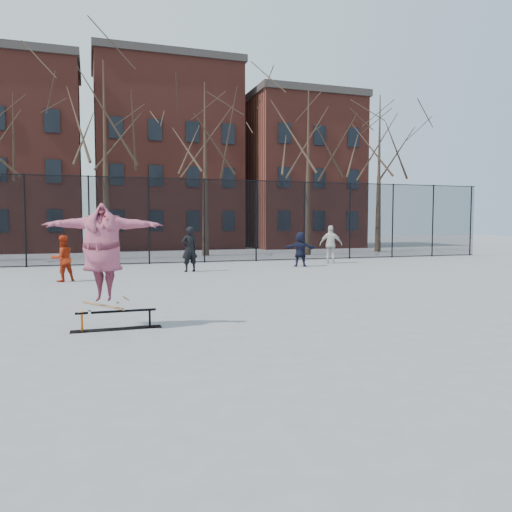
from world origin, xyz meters
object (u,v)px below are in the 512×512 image
object	(u,v)px
bystander_navy	(300,249)
bystander_red	(62,258)
skateboard	(104,308)
bystander_white	(331,244)
bystander_black	(189,249)
skater	(103,257)
skate_rail	(117,322)

from	to	relation	value
bystander_navy	bystander_red	bearing A→B (deg)	37.68
skateboard	bystander_white	bearing A→B (deg)	48.08
skateboard	bystander_black	size ratio (longest dim) A/B	0.45
skater	bystander_red	world-z (taller)	skater
skate_rail	skateboard	bearing A→B (deg)	180.00
skate_rail	skater	distance (m)	1.21
bystander_black	bystander_red	xyz separation A→B (m)	(-4.55, -1.86, -0.12)
skate_rail	bystander_black	bearing A→B (deg)	71.89
skate_rail	skateboard	xyz separation A→B (m)	(-0.22, 0.00, 0.26)
bystander_red	bystander_navy	size ratio (longest dim) A/B	1.00
skater	bystander_black	distance (m)	10.54
skater	skate_rail	bearing A→B (deg)	14.29
bystander_red	bystander_white	bearing A→B (deg)	171.64
bystander_black	bystander_navy	world-z (taller)	bystander_black
skater	bystander_red	bearing A→B (deg)	111.94
bystander_red	skate_rail	bearing A→B (deg)	73.38
bystander_red	bystander_navy	bearing A→B (deg)	169.17
skater	bystander_red	distance (m)	8.17
skateboard	skater	distance (m)	0.93
bystander_white	bystander_navy	world-z (taller)	bystander_white
skate_rail	skateboard	distance (m)	0.34
skateboard	bystander_black	bearing A→B (deg)	70.76
bystander_white	skater	bearing A→B (deg)	78.21
bystander_red	skater	bearing A→B (deg)	71.86
skater	bystander_navy	bearing A→B (deg)	65.68
bystander_red	skateboard	bearing A→B (deg)	71.86
skate_rail	skater	world-z (taller)	skater
skateboard	bystander_white	xyz separation A→B (m)	(10.52, 11.72, 0.49)
bystander_red	bystander_white	size ratio (longest dim) A/B	0.85
skate_rail	bystander_navy	distance (m)	13.49
bystander_white	bystander_navy	bearing A→B (deg)	58.25
skater	bystander_black	world-z (taller)	skater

